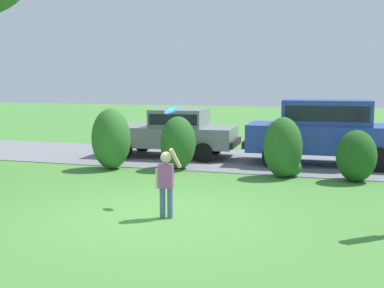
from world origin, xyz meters
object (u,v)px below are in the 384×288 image
parked_sedan (173,131)px  parked_suv (326,129)px  frisbee (171,110)px  child_thrower (166,179)px

parked_sedan → parked_suv: bearing=-1.9°
parked_sedan → frisbee: (2.06, -5.90, 1.03)m
parked_sedan → parked_suv: size_ratio=0.94×
parked_sedan → frisbee: frisbee is taller
frisbee → parked_sedan: bearing=109.2°
parked_suv → child_thrower: (-2.48, -6.77, -0.36)m
parked_sedan → child_thrower: bearing=-71.4°
child_thrower → frisbee: frisbee is taller
parked_sedan → parked_suv: parked_suv is taller
child_thrower → parked_sedan: bearing=108.6°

